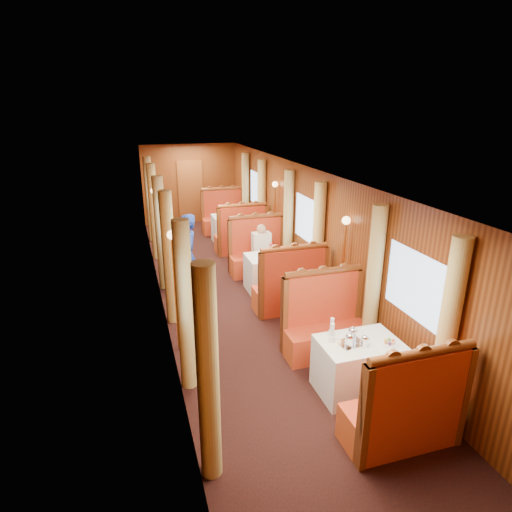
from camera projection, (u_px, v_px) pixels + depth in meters
name	position (u px, v px, depth m)	size (l,w,h in m)	color
floor	(237.00, 294.00, 8.74)	(3.00, 12.00, 0.01)	black
ceiling	(235.00, 171.00, 7.91)	(3.00, 12.00, 0.01)	silver
wall_far	(190.00, 184.00, 13.74)	(3.00, 2.50, 0.01)	brown
wall_near	(455.00, 478.00, 2.91)	(3.00, 2.50, 0.01)	brown
wall_left	(158.00, 242.00, 7.92)	(12.00, 2.50, 0.01)	brown
wall_right	(307.00, 229.00, 8.74)	(12.00, 2.50, 0.01)	brown
doorway_far	(191.00, 192.00, 13.80)	(0.80, 0.04, 2.00)	brown
table_near	(358.00, 366.00, 5.67)	(1.05, 0.72, 0.75)	white
banquette_near_fwd	(404.00, 413.00, 4.73)	(1.30, 0.55, 1.34)	#AD1513
banquette_near_aft	(325.00, 327.00, 6.56)	(1.30, 0.55, 1.34)	#AD1513
table_mid	(272.00, 273.00, 8.82)	(1.05, 0.72, 0.75)	white
banquette_mid_fwd	(290.00, 290.00, 7.89)	(1.30, 0.55, 1.34)	#AD1513
banquette_mid_aft	(258.00, 255.00, 9.72)	(1.30, 0.55, 1.34)	#AD1513
table_far	(232.00, 228.00, 11.98)	(1.05, 0.72, 0.75)	white
banquette_far_fwd	(241.00, 237.00, 11.05)	(1.30, 0.55, 1.34)	#AD1513
banquette_far_aft	(224.00, 218.00, 12.88)	(1.30, 0.55, 1.34)	#AD1513
tea_tray	(351.00, 343.00, 5.49)	(0.34, 0.26, 0.01)	silver
teapot_left	(349.00, 342.00, 5.40)	(0.18, 0.14, 0.15)	silver
teapot_right	(364.00, 342.00, 5.41)	(0.15, 0.12, 0.13)	silver
teapot_back	(352.00, 335.00, 5.55)	(0.18, 0.13, 0.14)	silver
fruit_plate	(389.00, 343.00, 5.48)	(0.22, 0.22, 0.05)	white
cup_inboard	(332.00, 335.00, 5.50)	(0.08, 0.08, 0.26)	white
cup_outboard	(332.00, 329.00, 5.64)	(0.08, 0.08, 0.26)	white
rose_vase_mid	(271.00, 247.00, 8.66)	(0.06, 0.06, 0.36)	silver
rose_vase_far	(231.00, 210.00, 11.76)	(0.06, 0.06, 0.36)	silver
window_left_near	(184.00, 317.00, 4.70)	(1.20, 0.90, 0.01)	#8FADD5
curtain_left_near_a	(208.00, 377.00, 4.11)	(0.22, 0.22, 2.35)	tan
curtain_left_near_b	(185.00, 308.00, 5.52)	(0.22, 0.22, 2.35)	tan
window_right_near	(415.00, 286.00, 5.51)	(1.20, 0.90, 0.01)	#8FADD5
curtain_right_near_a	(447.00, 335.00, 4.87)	(0.22, 0.22, 2.35)	tan
curtain_right_near_b	(373.00, 283.00, 6.27)	(0.22, 0.22, 2.35)	tan
window_left_mid	(158.00, 232.00, 7.85)	(1.20, 0.90, 0.01)	#8FADD5
curtain_left_mid_a	(169.00, 259.00, 7.27)	(0.22, 0.22, 2.35)	tan
curtain_left_mid_b	(161.00, 234.00, 8.68)	(0.22, 0.22, 2.35)	tan
window_right_mid	(307.00, 220.00, 8.66)	(1.20, 0.90, 0.01)	#8FADD5
curtain_right_mid_a	(318.00, 244.00, 8.02)	(0.22, 0.22, 2.35)	tan
curtain_right_mid_b	(288.00, 224.00, 9.43)	(0.22, 0.22, 2.35)	tan
window_left_far	(147.00, 195.00, 11.01)	(1.20, 0.90, 0.01)	#8FADD5
curtain_left_far_a	(154.00, 212.00, 10.43)	(0.22, 0.22, 2.35)	tan
curtain_left_far_b	(150.00, 199.00, 11.84)	(0.22, 0.22, 2.35)	tan
window_right_far	(257.00, 189.00, 11.82)	(1.20, 0.90, 0.01)	#8FADD5
curtain_right_far_a	(262.00, 205.00, 11.18)	(0.22, 0.22, 2.35)	tan
curtain_right_far_b	(246.00, 194.00, 12.59)	(0.22, 0.22, 2.35)	tan
sconce_left_fore	(174.00, 267.00, 6.32)	(0.14, 0.14, 1.95)	#BF8C3F
sconce_right_fore	(344.00, 249.00, 7.09)	(0.14, 0.14, 1.95)	#BF8C3F
sconce_left_aft	(156.00, 213.00, 9.48)	(0.14, 0.14, 1.95)	#BF8C3F
sconce_right_aft	(275.00, 205.00, 10.24)	(0.14, 0.14, 1.95)	#BF8C3F
steward	(188.00, 257.00, 8.33)	(0.62, 0.41, 1.70)	navy
passenger	(262.00, 245.00, 9.36)	(0.40, 0.44, 0.76)	beige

